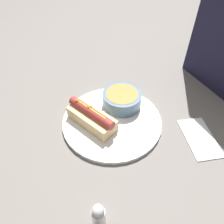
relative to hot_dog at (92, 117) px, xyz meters
name	(u,v)px	position (x,y,z in m)	size (l,w,h in m)	color
ground_plane	(112,122)	(0.01, 0.06, -0.04)	(4.00, 4.00, 0.00)	slate
dinner_plate	(112,121)	(0.01, 0.06, -0.03)	(0.30, 0.30, 0.01)	white
hot_dog	(92,117)	(0.00, 0.00, 0.00)	(0.16, 0.11, 0.06)	#E5C17F
soup_bowl	(122,99)	(-0.03, 0.12, 0.00)	(0.12, 0.12, 0.05)	slate
spoon	(113,109)	(-0.02, 0.08, -0.02)	(0.09, 0.17, 0.01)	#B7B7BC
napkin	(200,138)	(0.18, 0.26, -0.04)	(0.16, 0.12, 0.01)	white
salt_shaker	(99,216)	(0.26, -0.09, 0.00)	(0.03, 0.03, 0.08)	silver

